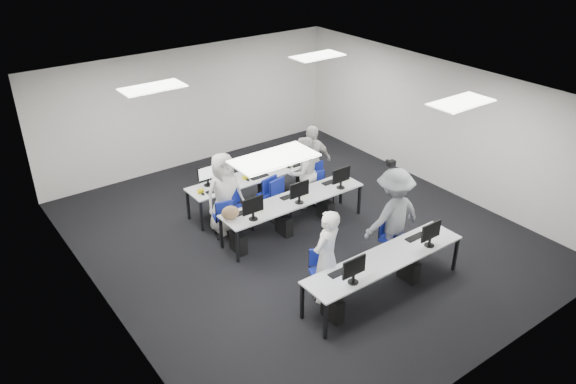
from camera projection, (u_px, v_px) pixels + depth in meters
room at (300, 168)px, 10.89m from camera, size 9.00×9.02×3.00m
ceiling_panels at (301, 95)px, 10.20m from camera, size 5.20×4.60×0.02m
desk_front at (385, 260)px, 9.56m from camera, size 3.20×0.70×0.73m
desk_mid at (294, 201)px, 11.41m from camera, size 3.20×0.70×0.73m
desk_back at (256, 177)px, 12.41m from camera, size 3.20×0.70×0.73m
equipment_front at (376, 280)px, 9.60m from camera, size 2.51×0.41×1.19m
equipment_mid at (287, 218)px, 11.45m from camera, size 2.91×0.41×1.19m
equipment_back at (263, 187)px, 12.68m from camera, size 2.91×0.41×1.19m
chair_0 at (322, 281)px, 9.75m from camera, size 0.54×0.56×0.82m
chair_1 at (393, 246)px, 10.65m from camera, size 0.57×0.60×0.93m
chair_2 at (238, 218)px, 11.59m from camera, size 0.51×0.54×0.90m
chair_3 at (276, 206)px, 12.03m from camera, size 0.54×0.57×0.91m
chair_4 at (320, 191)px, 12.64m from camera, size 0.46×0.50×0.93m
chair_5 at (224, 222)px, 11.49m from camera, size 0.51×0.54×0.83m
chair_6 at (271, 202)px, 12.21m from camera, size 0.52×0.55×0.90m
chair_7 at (313, 191)px, 12.70m from camera, size 0.48×0.51×0.84m
handbag at (230, 213)px, 10.62m from camera, size 0.39×0.31×0.28m
student_0 at (326, 257)px, 9.33m from camera, size 0.73×0.59×1.73m
student_1 at (303, 172)px, 12.30m from camera, size 0.81×0.63×1.64m
student_2 at (224, 193)px, 11.36m from camera, size 0.87×0.59×1.72m
student_3 at (311, 163)px, 12.61m from camera, size 1.08×0.58×1.75m
photographer at (393, 215)px, 10.40m from camera, size 1.25×0.78×1.87m
dslr_camera at (391, 163)px, 10.07m from camera, size 0.15×0.19×0.10m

